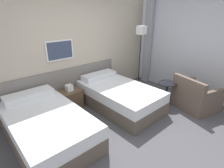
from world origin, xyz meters
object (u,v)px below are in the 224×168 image
object	(u,v)px
bed_near_door	(47,126)
side_table	(167,89)
bed_near_window	(119,96)
floor_lamp	(141,38)
nightstand	(70,99)
armchair	(195,98)

from	to	relation	value
bed_near_door	side_table	bearing A→B (deg)	-13.84
bed_near_window	floor_lamp	bearing A→B (deg)	20.27
nightstand	side_table	size ratio (longest dim) A/B	1.04
floor_lamp	side_table	size ratio (longest dim) A/B	3.20
bed_near_window	armchair	world-z (taller)	armchair
floor_lamp	side_table	bearing A→B (deg)	-105.79
bed_near_door	nightstand	world-z (taller)	bed_near_door
floor_lamp	nightstand	bearing A→B (deg)	173.57
bed_near_window	bed_near_door	bearing A→B (deg)	180.00
bed_near_door	floor_lamp	size ratio (longest dim) A/B	1.11
nightstand	side_table	distance (m)	2.32
bed_near_window	nightstand	xyz separation A→B (m)	(-0.87, 0.73, -0.05)
armchair	bed_near_door	bearing A→B (deg)	83.68
bed_near_door	bed_near_window	xyz separation A→B (m)	(1.75, 0.00, 0.00)
floor_lamp	side_table	xyz separation A→B (m)	(-0.33, -1.15, -1.06)
bed_near_door	bed_near_window	bearing A→B (deg)	0.00
bed_near_door	armchair	size ratio (longest dim) A/B	1.95
bed_near_door	side_table	distance (m)	2.81
nightstand	armchair	size ratio (longest dim) A/B	0.57
bed_near_door	floor_lamp	distance (m)	3.30
bed_near_window	nightstand	size ratio (longest dim) A/B	3.41
nightstand	floor_lamp	world-z (taller)	floor_lamp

